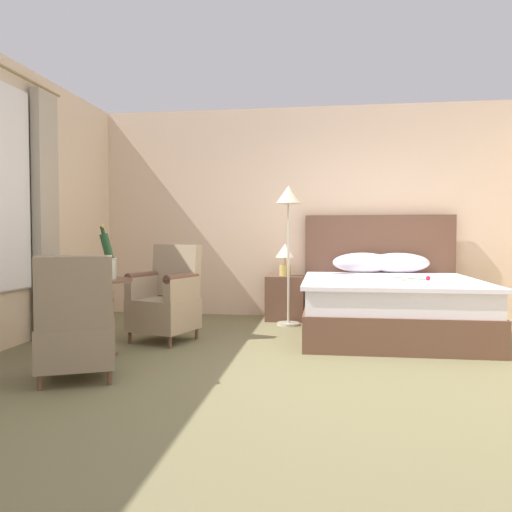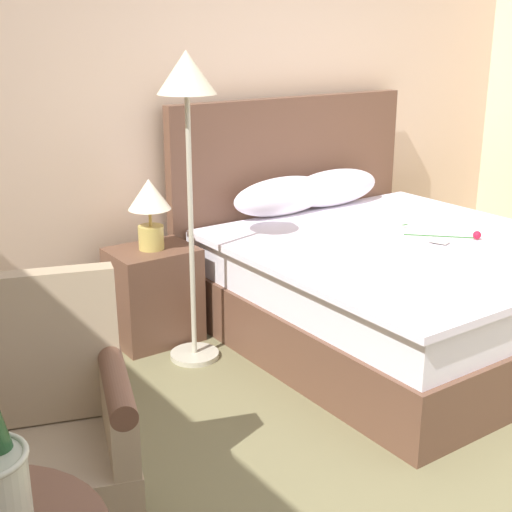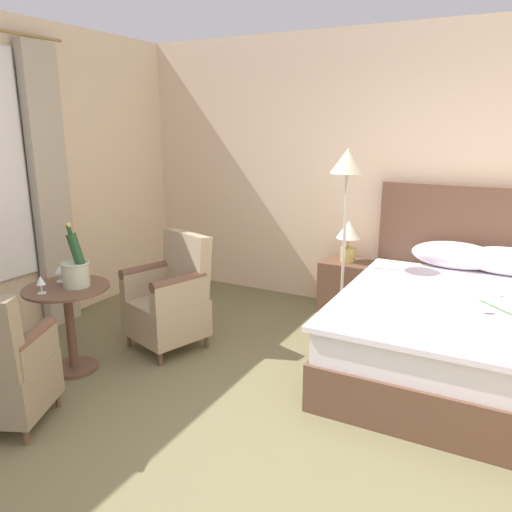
{
  "view_description": "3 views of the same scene",
  "coord_description": "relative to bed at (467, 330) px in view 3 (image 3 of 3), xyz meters",
  "views": [
    {
      "loc": [
        0.06,
        -4.05,
        1.1
      ],
      "look_at": [
        -0.61,
        0.86,
        0.9
      ],
      "focal_mm": 35.0,
      "sensor_mm": 36.0,
      "label": 1
    },
    {
      "loc": [
        -2.22,
        -1.23,
        1.83
      ],
      "look_at": [
        -0.7,
        0.93,
        0.97
      ],
      "focal_mm": 50.0,
      "sensor_mm": 36.0,
      "label": 2
    },
    {
      "loc": [
        1.01,
        -2.31,
        1.92
      ],
      "look_at": [
        -0.76,
        1.04,
        0.91
      ],
      "focal_mm": 35.0,
      "sensor_mm": 36.0,
      "label": 3
    }
  ],
  "objects": [
    {
      "name": "ground_plane",
      "position": [
        -0.78,
        -1.65,
        -0.36
      ],
      "size": [
        7.45,
        7.45,
        0.0
      ],
      "primitive_type": "plane",
      "color": "#706947"
    },
    {
      "name": "wall_headboard_side",
      "position": [
        -0.78,
        1.14,
        1.05
      ],
      "size": [
        6.07,
        0.12,
        2.83
      ],
      "color": "beige",
      "rests_on": "ground"
    },
    {
      "name": "bed",
      "position": [
        0.0,
        0.0,
        0.0
      ],
      "size": [
        1.92,
        2.13,
        1.37
      ],
      "color": "brown",
      "rests_on": "ground"
    },
    {
      "name": "nightstand",
      "position": [
        -1.21,
        0.74,
        -0.07
      ],
      "size": [
        0.52,
        0.39,
        0.58
      ],
      "color": "brown",
      "rests_on": "ground"
    },
    {
      "name": "bedside_lamp",
      "position": [
        -1.21,
        0.74,
        0.49
      ],
      "size": [
        0.25,
        0.25,
        0.42
      ],
      "color": "tan",
      "rests_on": "nightstand"
    },
    {
      "name": "floor_lamp_brass",
      "position": [
        -1.14,
        0.38,
        1.05
      ],
      "size": [
        0.31,
        0.31,
        1.71
      ],
      "color": "beige",
      "rests_on": "ground"
    },
    {
      "name": "side_table_round",
      "position": [
        -2.77,
        -1.41,
        0.09
      ],
      "size": [
        0.65,
        0.65,
        0.7
      ],
      "color": "brown",
      "rests_on": "ground"
    },
    {
      "name": "champagne_bucket",
      "position": [
        -2.7,
        -1.36,
        0.48
      ],
      "size": [
        0.21,
        0.21,
        0.5
      ],
      "color": "#B4B9A1",
      "rests_on": "side_table_round"
    },
    {
      "name": "wine_glass_near_bucket",
      "position": [
        -2.91,
        -1.34,
        0.44
      ],
      "size": [
        0.07,
        0.07,
        0.13
      ],
      "color": "white",
      "rests_on": "side_table_round"
    },
    {
      "name": "wine_glass_near_edge",
      "position": [
        -2.81,
        -1.6,
        0.44
      ],
      "size": [
        0.07,
        0.07,
        0.13
      ],
      "color": "white",
      "rests_on": "side_table_round"
    },
    {
      "name": "armchair_by_window",
      "position": [
        -2.35,
        -0.68,
        0.07
      ],
      "size": [
        0.73,
        0.74,
        1.0
      ],
      "color": "brown",
      "rests_on": "ground"
    }
  ]
}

